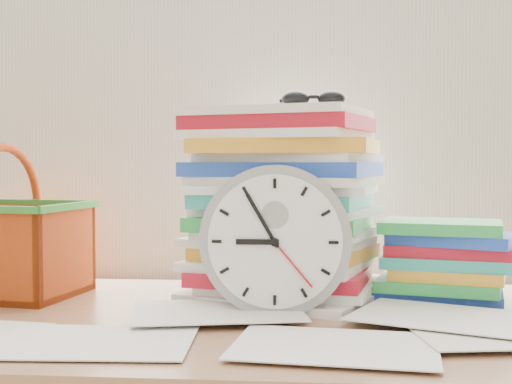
# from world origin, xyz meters

# --- Properties ---
(curtain) EXTENTS (2.40, 0.01, 2.50)m
(curtain) POSITION_xyz_m (0.00, 1.98, 1.30)
(curtain) COLOR silver
(curtain) RESTS_ON room_shell
(desk) EXTENTS (1.40, 0.70, 0.75)m
(desk) POSITION_xyz_m (0.00, 1.60, 0.68)
(desk) COLOR #976746
(desk) RESTS_ON ground
(paper_stack) EXTENTS (0.42, 0.37, 0.36)m
(paper_stack) POSITION_xyz_m (0.09, 1.77, 0.93)
(paper_stack) COLOR white
(paper_stack) RESTS_ON desk
(clock) EXTENTS (0.25, 0.05, 0.25)m
(clock) POSITION_xyz_m (0.08, 1.62, 0.88)
(clock) COLOR gray
(clock) RESTS_ON desk
(sunglasses) EXTENTS (0.14, 0.12, 0.03)m
(sunglasses) POSITION_xyz_m (0.14, 1.73, 1.12)
(sunglasses) COLOR black
(sunglasses) RESTS_ON paper_stack
(book_stack) EXTENTS (0.30, 0.27, 0.15)m
(book_stack) POSITION_xyz_m (0.39, 1.76, 0.82)
(book_stack) COLOR white
(book_stack) RESTS_ON desk
(basket) EXTENTS (0.32, 0.26, 0.29)m
(basket) POSITION_xyz_m (-0.45, 1.75, 0.89)
(basket) COLOR #C04712
(basket) RESTS_ON desk
(scattered_papers) EXTENTS (1.26, 0.42, 0.02)m
(scattered_papers) POSITION_xyz_m (0.00, 1.60, 0.76)
(scattered_papers) COLOR white
(scattered_papers) RESTS_ON desk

